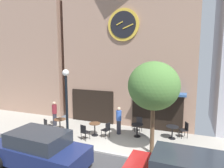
# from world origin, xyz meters

# --- Properties ---
(ground_plane) EXTENTS (27.30, 10.14, 0.13)m
(ground_plane) POSITION_xyz_m (0.00, -0.91, -0.02)
(ground_plane) COLOR #9E998E
(clock_building) EXTENTS (9.09, 3.59, 12.21)m
(clock_building) POSITION_xyz_m (-0.44, 5.30, 6.31)
(clock_building) COLOR #9E7A66
(clock_building) RESTS_ON ground_plane
(neighbor_building_left) EXTENTS (6.99, 3.46, 12.83)m
(neighbor_building_left) POSITION_xyz_m (-9.00, 5.87, 6.42)
(neighbor_building_left) COLOR #9E7A66
(neighbor_building_left) RESTS_ON ground_plane
(street_lamp) EXTENTS (0.36, 0.36, 3.99)m
(street_lamp) POSITION_xyz_m (-2.56, 0.66, 2.03)
(street_lamp) COLOR black
(street_lamp) RESTS_ON ground_plane
(street_tree) EXTENTS (2.41, 2.17, 4.47)m
(street_tree) POSITION_xyz_m (2.09, 0.85, 3.31)
(street_tree) COLOR brown
(street_tree) RESTS_ON ground_plane
(cafe_table_near_curb) EXTENTS (0.75, 0.75, 0.74)m
(cafe_table_near_curb) POSITION_xyz_m (-3.89, 1.82, 0.54)
(cafe_table_near_curb) COLOR black
(cafe_table_near_curb) RESTS_ON ground_plane
(cafe_table_center_right) EXTENTS (0.68, 0.68, 0.76)m
(cafe_table_center_right) POSITION_xyz_m (-1.46, 1.87, 0.52)
(cafe_table_center_right) COLOR black
(cafe_table_center_right) RESTS_ON ground_plane
(cafe_table_near_door) EXTENTS (0.67, 0.67, 0.74)m
(cafe_table_near_door) POSITION_xyz_m (0.93, 2.60, 0.51)
(cafe_table_near_door) COLOR black
(cafe_table_near_door) RESTS_ON ground_plane
(cafe_table_center) EXTENTS (0.69, 0.69, 0.73)m
(cafe_table_center) POSITION_xyz_m (2.88, 3.01, 0.51)
(cafe_table_center) COLOR black
(cafe_table_center) RESTS_ON ground_plane
(cafe_chair_facing_wall) EXTENTS (0.45, 0.45, 0.90)m
(cafe_chair_facing_wall) POSITION_xyz_m (0.82, 3.43, 0.53)
(cafe_chair_facing_wall) COLOR black
(cafe_chair_facing_wall) RESTS_ON ground_plane
(cafe_chair_under_awning) EXTENTS (0.53, 0.53, 0.90)m
(cafe_chair_under_awning) POSITION_xyz_m (-4.33, 1.14, 0.53)
(cafe_chair_under_awning) COLOR black
(cafe_chair_under_awning) RESTS_ON ground_plane
(cafe_chair_left_end) EXTENTS (0.50, 0.50, 0.90)m
(cafe_chair_left_end) POSITION_xyz_m (-0.68, 1.80, 0.53)
(cafe_chair_left_end) COLOR black
(cafe_chair_left_end) RESTS_ON ground_plane
(cafe_chair_by_entrance) EXTENTS (0.54, 0.54, 0.90)m
(cafe_chair_by_entrance) POSITION_xyz_m (3.55, 3.46, 0.53)
(cafe_chair_by_entrance) COLOR black
(cafe_chair_by_entrance) RESTS_ON ground_plane
(cafe_chair_facing_street) EXTENTS (0.48, 0.48, 0.90)m
(cafe_chair_facing_street) POSITION_xyz_m (-1.71, 1.04, 0.53)
(cafe_chair_facing_street) COLOR black
(cafe_chair_facing_street) RESTS_ON ground_plane
(pedestrian_blue) EXTENTS (0.45, 0.45, 1.67)m
(pedestrian_blue) POSITION_xyz_m (-0.21, 2.61, 0.86)
(pedestrian_blue) COLOR #2D2D38
(pedestrian_blue) RESTS_ON ground_plane
(pedestrian_maroon) EXTENTS (0.43, 0.43, 1.67)m
(pedestrian_maroon) POSITION_xyz_m (-4.73, 2.43, 0.86)
(pedestrian_maroon) COLOR #2D2D38
(pedestrian_maroon) RESTS_ON ground_plane
(parked_car_navy) EXTENTS (4.39, 2.19, 1.55)m
(parked_car_navy) POSITION_xyz_m (-2.21, -2.03, 0.76)
(parked_car_navy) COLOR navy
(parked_car_navy) RESTS_ON ground_plane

